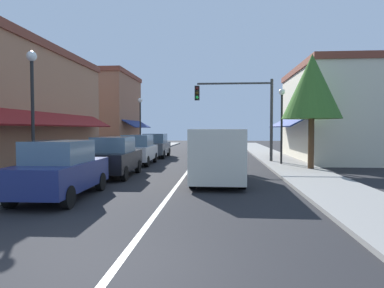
# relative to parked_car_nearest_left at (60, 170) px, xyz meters

# --- Properties ---
(ground_plane) EXTENTS (80.00, 80.00, 0.00)m
(ground_plane) POSITION_rel_parked_car_nearest_left_xyz_m (3.25, 12.44, -0.88)
(ground_plane) COLOR black
(sidewalk_left) EXTENTS (2.60, 56.00, 0.12)m
(sidewalk_left) POSITION_rel_parked_car_nearest_left_xyz_m (-2.25, 12.44, -0.82)
(sidewalk_left) COLOR gray
(sidewalk_left) RESTS_ON ground
(sidewalk_right) EXTENTS (2.60, 56.00, 0.12)m
(sidewalk_right) POSITION_rel_parked_car_nearest_left_xyz_m (8.75, 12.44, -0.82)
(sidewalk_right) COLOR gray
(sidewalk_right) RESTS_ON ground
(lane_center_stripe) EXTENTS (0.14, 52.00, 0.01)m
(lane_center_stripe) POSITION_rel_parked_car_nearest_left_xyz_m (3.25, 12.44, -0.88)
(lane_center_stripe) COLOR silver
(lane_center_stripe) RESTS_ON ground
(storefront_left_block) EXTENTS (5.34, 14.20, 6.40)m
(storefront_left_block) POSITION_rel_parked_car_nearest_left_xyz_m (-5.56, 6.44, 2.32)
(storefront_left_block) COLOR #9E6B4C
(storefront_left_block) RESTS_ON ground
(storefront_right_block) EXTENTS (6.01, 10.20, 6.33)m
(storefront_right_block) POSITION_rel_parked_car_nearest_left_xyz_m (12.39, 14.44, 2.29)
(storefront_right_block) COLOR beige
(storefront_right_block) RESTS_ON ground
(storefront_far_left) EXTENTS (6.07, 8.20, 7.39)m
(storefront_far_left) POSITION_rel_parked_car_nearest_left_xyz_m (-5.93, 22.44, 2.82)
(storefront_far_left) COLOR #8E5B42
(storefront_far_left) RESTS_ON ground
(parked_car_nearest_left) EXTENTS (1.86, 4.14, 1.77)m
(parked_car_nearest_left) POSITION_rel_parked_car_nearest_left_xyz_m (0.00, 0.00, 0.00)
(parked_car_nearest_left) COLOR navy
(parked_car_nearest_left) RESTS_ON ground
(parked_car_second_left) EXTENTS (1.88, 4.15, 1.77)m
(parked_car_second_left) POSITION_rel_parked_car_nearest_left_xyz_m (0.15, 4.90, 0.00)
(parked_car_second_left) COLOR black
(parked_car_second_left) RESTS_ON ground
(parked_car_third_left) EXTENTS (1.86, 4.14, 1.77)m
(parked_car_third_left) POSITION_rel_parked_car_nearest_left_xyz_m (-0.01, 10.11, 0.00)
(parked_car_third_left) COLOR #B7BABF
(parked_car_third_left) RESTS_ON ground
(parked_car_far_left) EXTENTS (1.81, 4.11, 1.77)m
(parked_car_far_left) POSITION_rel_parked_car_nearest_left_xyz_m (0.07, 15.37, 0.00)
(parked_car_far_left) COLOR #4C5156
(parked_car_far_left) RESTS_ON ground
(van_in_lane) EXTENTS (2.03, 5.19, 2.12)m
(van_in_lane) POSITION_rel_parked_car_nearest_left_xyz_m (4.77, 3.73, 0.27)
(van_in_lane) COLOR beige
(van_in_lane) RESTS_ON ground
(traffic_signal_mast_arm) EXTENTS (4.87, 0.50, 5.22)m
(traffic_signal_mast_arm) POSITION_rel_parked_car_nearest_left_xyz_m (6.31, 11.75, 2.69)
(traffic_signal_mast_arm) COLOR #333333
(traffic_signal_mast_arm) RESTS_ON ground
(street_lamp_left_near) EXTENTS (0.36, 0.36, 4.92)m
(street_lamp_left_near) POSITION_rel_parked_car_nearest_left_xyz_m (-1.91, 1.92, 2.42)
(street_lamp_left_near) COLOR black
(street_lamp_left_near) RESTS_ON ground
(street_lamp_right_mid) EXTENTS (0.36, 0.36, 4.41)m
(street_lamp_right_mid) POSITION_rel_parked_car_nearest_left_xyz_m (8.37, 10.06, 2.13)
(street_lamp_right_mid) COLOR black
(street_lamp_right_mid) RESTS_ON ground
(street_lamp_left_far) EXTENTS (0.36, 0.36, 4.62)m
(street_lamp_left_far) POSITION_rel_parked_car_nearest_left_xyz_m (-1.57, 17.53, 2.25)
(street_lamp_left_far) COLOR black
(street_lamp_left_far) RESTS_ON ground
(tree_right_near) EXTENTS (2.95, 2.95, 5.88)m
(tree_right_near) POSITION_rel_parked_car_nearest_left_xyz_m (9.44, 7.76, 3.35)
(tree_right_near) COLOR #4C331E
(tree_right_near) RESTS_ON ground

